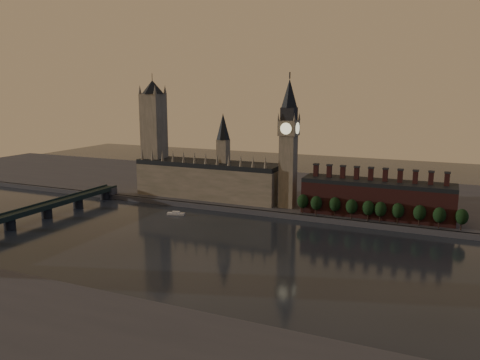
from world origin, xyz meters
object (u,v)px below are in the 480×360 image
object	(u,v)px
victoria_tower	(154,133)
westminster_bridge	(26,214)
river_boat	(176,213)
big_ben	(288,142)

from	to	relation	value
victoria_tower	westminster_bridge	bearing A→B (deg)	-106.56
victoria_tower	river_boat	xyz separation A→B (m)	(52.30, -50.36, -58.02)
westminster_bridge	river_boat	distance (m)	110.44
big_ben	river_boat	bearing A→B (deg)	-149.72
victoria_tower	westminster_bridge	xyz separation A→B (m)	(-35.00, -117.70, -51.65)
westminster_bridge	river_boat	world-z (taller)	westminster_bridge
westminster_bridge	river_boat	size ratio (longest dim) A/B	13.79
westminster_bridge	river_boat	xyz separation A→B (m)	(87.30, 67.34, -6.37)
victoria_tower	big_ben	distance (m)	130.12
river_boat	victoria_tower	bearing A→B (deg)	121.16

